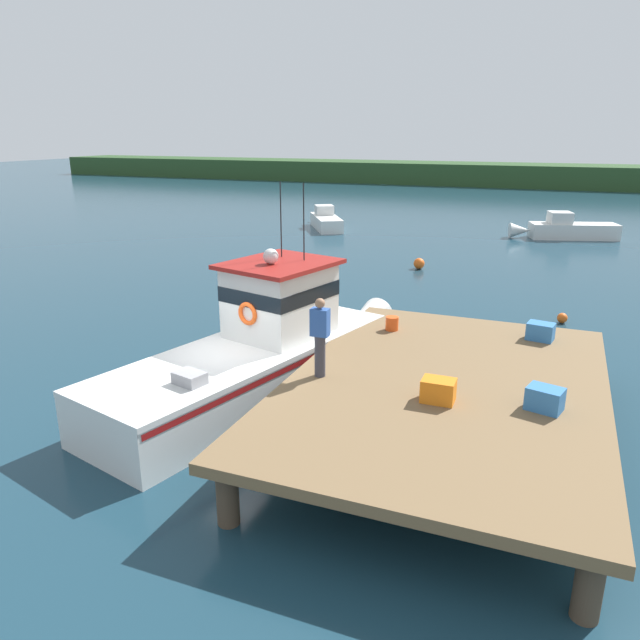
{
  "coord_description": "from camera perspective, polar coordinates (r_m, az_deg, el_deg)",
  "views": [
    {
      "loc": [
        6.57,
        -11.09,
        5.94
      ],
      "look_at": [
        1.2,
        2.26,
        1.4
      ],
      "focal_mm": 33.7,
      "sensor_mm": 36.0,
      "label": 1
    }
  ],
  "objects": [
    {
      "name": "ground_plane",
      "position": [
        14.19,
        -7.99,
        -7.41
      ],
      "size": [
        200.0,
        200.0,
        0.0
      ],
      "primitive_type": "plane",
      "color": "#193847"
    },
    {
      "name": "dock",
      "position": [
        12.24,
        11.84,
        -6.32
      ],
      "size": [
        6.0,
        9.0,
        1.2
      ],
      "color": "#4C3D2D",
      "rests_on": "ground"
    },
    {
      "name": "main_fishing_boat",
      "position": [
        14.31,
        -5.37,
        -2.74
      ],
      "size": [
        4.48,
        9.94,
        4.8
      ],
      "color": "white",
      "rests_on": "ground"
    },
    {
      "name": "crate_single_far",
      "position": [
        11.43,
        20.57,
        -7.03
      ],
      "size": [
        0.69,
        0.58,
        0.42
      ],
      "primitive_type": "cube",
      "rotation": [
        0.0,
        0.0,
        -0.27
      ],
      "color": "#3370B2",
      "rests_on": "dock"
    },
    {
      "name": "crate_stack_mid_dock",
      "position": [
        11.25,
        11.17,
        -6.58
      ],
      "size": [
        0.6,
        0.44,
        0.43
      ],
      "primitive_type": "cube",
      "rotation": [
        0.0,
        0.0,
        0.01
      ],
      "color": "orange",
      "rests_on": "dock"
    },
    {
      "name": "crate_stack_near_edge",
      "position": [
        15.15,
        20.21,
        -1.03
      ],
      "size": [
        0.66,
        0.53,
        0.41
      ],
      "primitive_type": "cube",
      "rotation": [
        0.0,
        0.0,
        -0.17
      ],
      "color": "#3370B2",
      "rests_on": "dock"
    },
    {
      "name": "bait_bucket",
      "position": [
        15.03,
        6.85,
        -0.32
      ],
      "size": [
        0.32,
        0.32,
        0.34
      ],
      "primitive_type": "cylinder",
      "color": "#E04C19",
      "rests_on": "dock"
    },
    {
      "name": "deckhand_by_the_boat",
      "position": [
        11.91,
        -0.0,
        -1.51
      ],
      "size": [
        0.36,
        0.22,
        1.63
      ],
      "color": "#383842",
      "rests_on": "dock"
    },
    {
      "name": "moored_boat_far_right",
      "position": [
        37.76,
        22.31,
        7.96
      ],
      "size": [
        6.09,
        2.9,
        1.53
      ],
      "color": "silver",
      "rests_on": "ground"
    },
    {
      "name": "moored_boat_near_channel",
      "position": [
        38.9,
        0.5,
        9.43
      ],
      "size": [
        3.79,
        5.27,
        1.4
      ],
      "color": "white",
      "rests_on": "ground"
    },
    {
      "name": "mooring_buoy_inshore",
      "position": [
        20.93,
        22.02,
        0.18
      ],
      "size": [
        0.33,
        0.33,
        0.33
      ],
      "primitive_type": "sphere",
      "color": "#EA5B19",
      "rests_on": "ground"
    },
    {
      "name": "mooring_buoy_spare_mooring",
      "position": [
        27.49,
        9.39,
        5.31
      ],
      "size": [
        0.49,
        0.49,
        0.49
      ],
      "primitive_type": "sphere",
      "color": "#EA5B19",
      "rests_on": "ground"
    },
    {
      "name": "far_shoreline",
      "position": [
        73.54,
        17.2,
        13.05
      ],
      "size": [
        120.0,
        8.0,
        2.4
      ],
      "primitive_type": "cube",
      "color": "#284723",
      "rests_on": "ground"
    }
  ]
}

